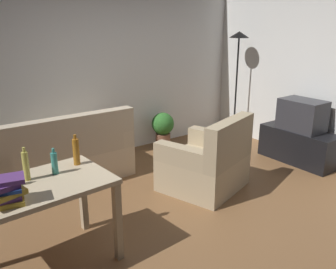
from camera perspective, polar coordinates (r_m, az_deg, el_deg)
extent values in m
cube|color=brown|center=(3.94, 3.22, -12.67)|extent=(5.20, 4.40, 0.02)
cube|color=white|center=(5.31, -12.03, 10.57)|extent=(5.20, 0.10, 2.70)
cube|color=beige|center=(4.83, -16.48, -4.67)|extent=(1.68, 0.84, 0.40)
cube|color=#C0AD91|center=(4.37, -15.44, -0.52)|extent=(1.68, 0.16, 0.52)
cube|color=#C8B597|center=(5.01, -8.65, 0.47)|extent=(0.16, 0.84, 0.22)
cube|color=black|center=(5.54, 20.07, -1.69)|extent=(0.44, 1.10, 0.48)
cube|color=#2D2D33|center=(5.41, 20.59, 2.91)|extent=(0.40, 0.60, 0.44)
cube|color=black|center=(5.58, 21.76, 3.21)|extent=(0.01, 0.52, 0.36)
cylinder|color=black|center=(6.35, 10.34, -0.54)|extent=(0.26, 0.26, 0.03)
cylinder|color=black|center=(6.14, 10.78, 7.05)|extent=(0.03, 0.03, 1.68)
cone|color=black|center=(6.04, 11.29, 15.37)|extent=(0.32, 0.32, 0.10)
cube|color=#C6B28E|center=(3.01, -20.70, -7.98)|extent=(1.25, 0.78, 0.04)
cube|color=tan|center=(3.15, -8.02, -13.61)|extent=(0.06, 0.06, 0.72)
cube|color=tan|center=(3.62, -13.41, -9.45)|extent=(0.06, 0.06, 0.72)
cylinder|color=brown|center=(5.84, -0.82, -0.90)|extent=(0.24, 0.24, 0.22)
sphere|color=#2D6B28|center=(5.76, -0.83, 1.74)|extent=(0.36, 0.36, 0.36)
cube|color=tan|center=(4.45, 5.58, -5.94)|extent=(1.11, 1.07, 0.40)
cube|color=tan|center=(4.14, 9.80, -1.18)|extent=(0.91, 0.42, 0.52)
cube|color=tan|center=(4.64, 8.05, -0.91)|extent=(0.40, 0.85, 0.22)
cube|color=tan|center=(4.04, 3.00, -3.65)|extent=(0.40, 0.85, 0.22)
cylinder|color=#BCB24C|center=(3.07, -21.70, -4.72)|extent=(0.05, 0.05, 0.24)
cylinder|color=#BCB24C|center=(3.02, -22.00, -2.27)|extent=(0.02, 0.02, 0.04)
cylinder|color=teal|center=(3.13, -17.64, -4.41)|extent=(0.05, 0.05, 0.19)
cylinder|color=teal|center=(3.09, -17.84, -2.47)|extent=(0.02, 0.02, 0.04)
cylinder|color=#9E6019|center=(3.26, -14.43, -2.70)|extent=(0.06, 0.06, 0.24)
cylinder|color=#9E6019|center=(3.22, -14.62, -0.38)|extent=(0.03, 0.03, 0.04)
cube|color=#B7932D|center=(2.78, -24.48, -9.84)|extent=(0.28, 0.21, 0.04)
cube|color=#593372|center=(2.77, -24.40, -9.17)|extent=(0.21, 0.17, 0.03)
cube|color=#B7932D|center=(2.74, -24.50, -8.66)|extent=(0.29, 0.21, 0.04)
cube|color=navy|center=(2.73, -24.74, -8.05)|extent=(0.26, 0.20, 0.03)
cube|color=#593372|center=(2.72, -24.90, -7.45)|extent=(0.21, 0.19, 0.04)
cube|color=#593372|center=(2.72, -24.61, -6.64)|extent=(0.29, 0.22, 0.03)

